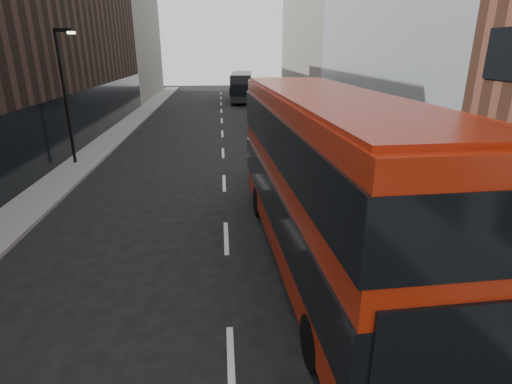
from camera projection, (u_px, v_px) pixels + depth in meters
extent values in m
cube|color=slate|center=(321.00, 134.00, 30.31)|extent=(3.00, 80.00, 0.15)
cube|color=slate|center=(112.00, 138.00, 29.04)|extent=(2.00, 80.00, 0.15)
cube|color=silver|center=(362.00, 118.00, 26.07)|extent=(0.35, 21.00, 3.80)
cube|color=#656059|center=(320.00, 23.00, 45.44)|extent=(5.00, 24.00, 18.00)
cube|color=black|center=(72.00, 37.00, 31.10)|extent=(5.00, 24.00, 14.00)
cube|color=#656059|center=(131.00, 46.00, 51.90)|extent=(5.00, 20.00, 13.00)
cylinder|color=black|center=(65.00, 99.00, 21.24)|extent=(0.16, 0.16, 7.00)
cube|color=black|center=(63.00, 30.00, 20.13)|extent=(0.90, 0.15, 0.18)
cube|color=#FFF2CC|center=(71.00, 33.00, 20.20)|extent=(0.35, 0.22, 0.12)
cube|color=#9A1D09|center=(324.00, 178.00, 11.21)|extent=(3.41, 12.59, 4.54)
cube|color=black|center=(323.00, 203.00, 11.46)|extent=(3.53, 12.65, 1.25)
cube|color=black|center=(327.00, 136.00, 10.80)|extent=(3.53, 12.65, 1.25)
cube|color=black|center=(453.00, 353.00, 5.55)|extent=(2.41, 0.19, 1.59)
cube|color=black|center=(281.00, 147.00, 17.24)|extent=(2.41, 0.19, 1.59)
cube|color=#9A1D09|center=(329.00, 95.00, 10.43)|extent=(3.27, 12.09, 0.12)
cylinder|color=black|center=(259.00, 201.00, 15.50)|extent=(0.39, 1.15, 1.13)
cylinder|color=black|center=(322.00, 198.00, 15.82)|extent=(0.39, 1.15, 1.13)
cylinder|color=black|center=(315.00, 342.00, 8.05)|extent=(0.39, 1.15, 1.13)
cylinder|color=black|center=(432.00, 331.00, 8.37)|extent=(0.39, 1.15, 1.13)
cube|color=black|center=(242.00, 86.00, 49.48)|extent=(3.16, 10.54, 2.93)
cube|color=black|center=(242.00, 88.00, 49.55)|extent=(3.29, 10.60, 1.04)
cube|color=black|center=(240.00, 90.00, 44.58)|extent=(2.01, 0.24, 1.32)
cube|color=black|center=(243.00, 83.00, 54.41)|extent=(2.01, 0.24, 1.32)
cube|color=black|center=(241.00, 73.00, 48.98)|extent=(3.04, 10.11, 0.12)
cylinder|color=black|center=(235.00, 94.00, 53.06)|extent=(0.36, 0.96, 0.94)
cylinder|color=black|center=(250.00, 94.00, 53.08)|extent=(0.36, 0.96, 0.94)
cylinder|color=black|center=(232.00, 100.00, 46.81)|extent=(0.36, 0.96, 0.94)
cylinder|color=black|center=(250.00, 100.00, 46.83)|extent=(0.36, 0.96, 0.94)
imported|color=black|center=(273.00, 171.00, 18.59)|extent=(2.00, 4.65, 1.56)
imported|color=gray|center=(265.00, 124.00, 30.68)|extent=(1.68, 4.56, 1.49)
imported|color=black|center=(267.00, 115.00, 34.20)|extent=(2.43, 5.49, 1.57)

